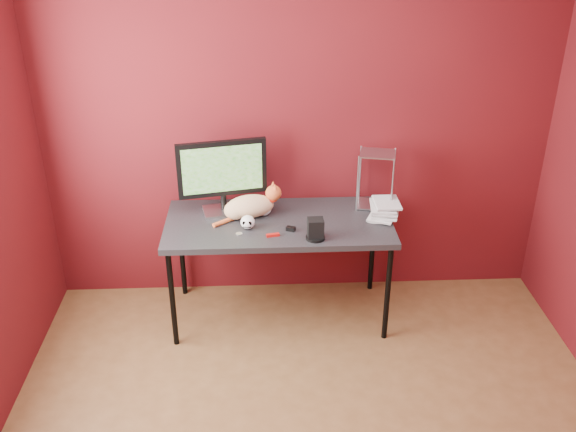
{
  "coord_description": "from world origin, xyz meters",
  "views": [
    {
      "loc": [
        -0.27,
        -2.39,
        2.72
      ],
      "look_at": [
        -0.1,
        1.15,
        0.9
      ],
      "focal_mm": 40.0,
      "sensor_mm": 36.0,
      "label": 1
    }
  ],
  "objects_px": {
    "monitor": "(222,173)",
    "desk": "(279,228)",
    "book_stack": "(377,135)",
    "cat": "(250,206)",
    "speaker": "(316,230)",
    "skull_mug": "(248,222)"
  },
  "relations": [
    {
      "from": "skull_mug",
      "to": "speaker",
      "type": "xyz_separation_m",
      "value": [
        0.43,
        -0.16,
        0.02
      ]
    },
    {
      "from": "monitor",
      "to": "book_stack",
      "type": "height_order",
      "value": "book_stack"
    },
    {
      "from": "monitor",
      "to": "speaker",
      "type": "distance_m",
      "value": 0.75
    },
    {
      "from": "cat",
      "to": "book_stack",
      "type": "distance_m",
      "value": 0.95
    },
    {
      "from": "monitor",
      "to": "skull_mug",
      "type": "relative_size",
      "value": 6.27
    },
    {
      "from": "speaker",
      "to": "desk",
      "type": "bearing_deg",
      "value": 129.59
    },
    {
      "from": "desk",
      "to": "speaker",
      "type": "xyz_separation_m",
      "value": [
        0.22,
        -0.25,
        0.11
      ]
    },
    {
      "from": "speaker",
      "to": "cat",
      "type": "bearing_deg",
      "value": 139.66
    },
    {
      "from": "monitor",
      "to": "book_stack",
      "type": "bearing_deg",
      "value": -16.13
    },
    {
      "from": "desk",
      "to": "monitor",
      "type": "relative_size",
      "value": 2.55
    },
    {
      "from": "desk",
      "to": "skull_mug",
      "type": "bearing_deg",
      "value": -155.32
    },
    {
      "from": "skull_mug",
      "to": "speaker",
      "type": "height_order",
      "value": "speaker"
    },
    {
      "from": "speaker",
      "to": "book_stack",
      "type": "bearing_deg",
      "value": 35.93
    },
    {
      "from": "desk",
      "to": "book_stack",
      "type": "distance_m",
      "value": 0.89
    },
    {
      "from": "cat",
      "to": "desk",
      "type": "bearing_deg",
      "value": -34.68
    },
    {
      "from": "desk",
      "to": "speaker",
      "type": "height_order",
      "value": "speaker"
    },
    {
      "from": "monitor",
      "to": "cat",
      "type": "xyz_separation_m",
      "value": [
        0.18,
        -0.08,
        -0.21
      ]
    },
    {
      "from": "desk",
      "to": "monitor",
      "type": "height_order",
      "value": "monitor"
    },
    {
      "from": "cat",
      "to": "skull_mug",
      "type": "distance_m",
      "value": 0.17
    },
    {
      "from": "monitor",
      "to": "desk",
      "type": "bearing_deg",
      "value": -33.61
    },
    {
      "from": "book_stack",
      "to": "speaker",
      "type": "bearing_deg",
      "value": -142.11
    },
    {
      "from": "monitor",
      "to": "cat",
      "type": "distance_m",
      "value": 0.28
    }
  ]
}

